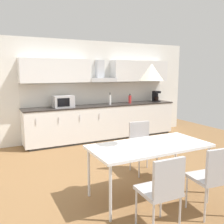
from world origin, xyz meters
The scene contains 14 objects.
ground_plane centered at (0.00, 0.00, -0.01)m, with size 9.40×7.63×0.02m, color brown.
wall_back centered at (0.00, 2.59, 1.27)m, with size 7.52×0.10×2.53m, color silver.
kitchen_counter centered at (1.03, 2.25, 0.45)m, with size 4.05×0.62×0.90m.
backsplash_tile centered at (1.03, 2.53, 1.18)m, with size 4.03×0.02×0.55m, color silver.
upper_wall_cabinets centered at (1.03, 2.38, 1.76)m, with size 4.03×0.40×0.56m.
microwave centered at (-0.03, 2.25, 1.04)m, with size 0.48×0.35×0.28m.
coffee_maker centered at (2.70, 2.27, 1.05)m, with size 0.18×0.19×0.30m.
bottle_red centered at (1.83, 2.26, 1.01)m, with size 0.08×0.08×0.25m.
bottle_white centered at (1.19, 2.20, 1.03)m, with size 0.06×0.06×0.31m.
dining_table centered at (0.32, -0.81, 0.69)m, with size 1.67×0.80×0.73m.
chair_near_left centered at (-0.06, -1.59, 0.53)m, with size 0.41×0.41×0.87m.
chair_far_right centered at (0.70, -0.03, 0.53)m, with size 0.44×0.44×0.87m.
chair_near_right centered at (0.69, -1.59, 0.53)m, with size 0.44×0.44×0.87m.
pendant_lamp centered at (0.32, -0.81, 1.73)m, with size 0.32×0.32×0.22m, color silver.
Camera 1 is at (-1.65, -3.56, 1.73)m, focal length 40.00 mm.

